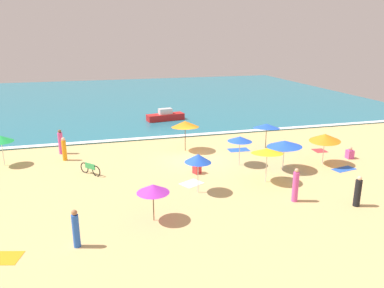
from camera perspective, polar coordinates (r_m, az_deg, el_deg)
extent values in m
plane|color=#D8B775|center=(26.85, 0.29, -2.37)|extent=(60.00, 60.00, 0.00)
cube|color=teal|center=(53.62, -7.90, 7.00)|extent=(60.00, 44.00, 0.10)
cube|color=white|center=(32.67, -2.70, 1.23)|extent=(57.00, 0.70, 0.01)
cylinder|color=silver|center=(28.43, -26.75, -0.96)|extent=(0.05, 0.05, 2.03)
cone|color=green|center=(28.21, -26.98, 0.73)|extent=(2.31, 2.31, 0.45)
cylinder|color=silver|center=(21.04, 0.91, -4.55)|extent=(0.05, 0.05, 2.22)
cone|color=blue|center=(20.73, 0.93, -2.16)|extent=(1.57, 1.55, 0.51)
cylinder|color=silver|center=(22.96, 11.20, -3.24)|extent=(0.05, 0.05, 2.08)
cone|color=yellow|center=(22.67, 11.33, -1.01)|extent=(2.30, 2.31, 0.48)
cylinder|color=#4C3823|center=(28.54, -1.04, 1.17)|extent=(0.05, 0.05, 2.29)
cone|color=orange|center=(28.31, -1.05, 3.04)|extent=(2.13, 2.15, 0.59)
cylinder|color=silver|center=(27.09, 19.32, -0.80)|extent=(0.05, 0.05, 2.11)
cone|color=orange|center=(26.87, 19.49, 0.95)|extent=(2.91, 2.90, 0.65)
cylinder|color=#4C3823|center=(29.83, 11.14, 1.15)|extent=(0.05, 0.05, 1.90)
cone|color=blue|center=(29.63, 11.23, 2.69)|extent=(2.79, 2.81, 0.57)
cylinder|color=silver|center=(25.28, 13.69, -1.72)|extent=(0.05, 0.05, 1.95)
cone|color=blue|center=(25.04, 13.82, 0.06)|extent=(3.06, 3.05, 0.51)
cylinder|color=silver|center=(25.66, 7.19, -1.08)|extent=(0.05, 0.05, 1.97)
cone|color=blue|center=(25.41, 7.26, 0.78)|extent=(2.12, 2.12, 0.39)
cylinder|color=#4C3823|center=(18.16, -5.86, -8.88)|extent=(0.05, 0.05, 1.81)
cone|color=#B733C6|center=(17.86, -5.93, -6.71)|extent=(1.83, 1.83, 0.42)
torus|color=black|center=(25.23, -15.96, -3.48)|extent=(0.51, 0.59, 0.72)
torus|color=black|center=(24.43, -14.30, -4.01)|extent=(0.51, 0.59, 0.72)
cube|color=green|center=(24.76, -15.18, -3.26)|extent=(0.61, 0.71, 0.36)
cylinder|color=orange|center=(27.98, -18.76, -0.94)|extent=(0.41, 0.41, 1.44)
sphere|color=beige|center=(27.75, -18.92, 0.70)|extent=(0.25, 0.25, 0.25)
cylinder|color=#D84CA5|center=(20.80, 15.38, -6.27)|extent=(0.38, 0.38, 1.65)
sphere|color=#DBA884|center=(20.47, 15.57, -3.88)|extent=(0.22, 0.22, 0.22)
cylinder|color=blue|center=(16.78, -17.15, -12.47)|extent=(0.42, 0.42, 1.47)
sphere|color=#9E6B47|center=(16.40, -17.40, -9.88)|extent=(0.24, 0.24, 0.24)
cube|color=red|center=(24.16, 0.75, -3.67)|extent=(0.57, 0.57, 0.69)
sphere|color=#DBA884|center=(24.01, 0.76, -2.68)|extent=(0.22, 0.22, 0.22)
cylinder|color=black|center=(21.36, 23.78, -6.82)|extent=(0.39, 0.39, 1.43)
sphere|color=beige|center=(21.07, 24.03, -4.76)|extent=(0.24, 0.24, 0.24)
cylinder|color=#D84CA5|center=(29.59, -19.25, 0.11)|extent=(0.38, 0.38, 1.61)
sphere|color=brown|center=(29.36, -19.42, 1.83)|extent=(0.25, 0.25, 0.25)
cube|color=#D84CA5|center=(29.30, 22.77, -1.43)|extent=(0.47, 0.47, 0.62)
sphere|color=#DBA884|center=(29.19, 22.86, -0.64)|extent=(0.26, 0.26, 0.26)
cube|color=orange|center=(17.46, -26.84, -15.15)|extent=(1.67, 1.34, 0.01)
cube|color=blue|center=(26.92, 22.02, -3.55)|extent=(1.73, 1.08, 0.01)
cube|color=red|center=(30.47, 18.76, -0.96)|extent=(0.99, 1.09, 0.01)
cube|color=white|center=(22.66, -0.08, -5.98)|extent=(1.58, 1.45, 0.01)
cube|color=blue|center=(29.27, 7.07, -0.89)|extent=(1.64, 1.06, 0.01)
cube|color=red|center=(38.75, -4.05, 4.10)|extent=(3.93, 1.77, 0.64)
cube|color=silver|center=(38.63, -4.06, 4.97)|extent=(1.42, 0.91, 0.56)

